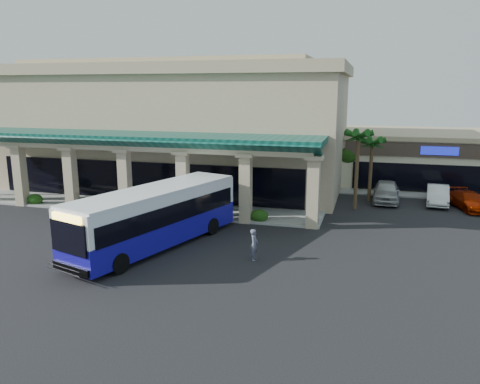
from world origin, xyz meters
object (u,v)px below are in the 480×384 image
(pedestrian, at_px, (254,245))
(transit_bus, at_px, (156,218))
(car_white, at_px, (438,195))
(car_silver, at_px, (386,191))
(car_red, at_px, (469,201))

(pedestrian, bearing_deg, transit_bus, 80.40)
(transit_bus, bearing_deg, pedestrian, 11.90)
(pedestrian, relative_size, car_white, 0.37)
(transit_bus, distance_m, pedestrian, 5.98)
(transit_bus, distance_m, car_silver, 19.87)
(car_white, bearing_deg, pedestrian, -118.88)
(pedestrian, distance_m, car_silver, 17.15)
(transit_bus, bearing_deg, car_red, 54.46)
(transit_bus, relative_size, car_red, 2.68)
(car_red, bearing_deg, car_white, 137.74)
(car_white, xyz_separation_m, car_red, (2.08, -1.05, -0.09))
(car_silver, relative_size, car_white, 1.10)
(pedestrian, relative_size, car_silver, 0.34)
(car_silver, bearing_deg, car_white, 4.86)
(transit_bus, bearing_deg, car_silver, 66.86)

